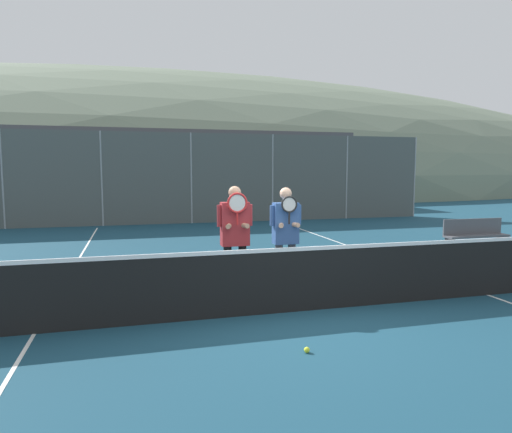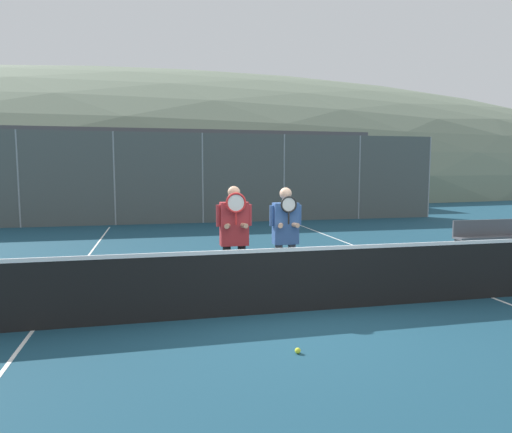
# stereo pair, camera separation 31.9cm
# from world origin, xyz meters

# --- Properties ---
(ground_plane) EXTENTS (120.00, 120.00, 0.00)m
(ground_plane) POSITION_xyz_m (0.00, 0.00, 0.00)
(ground_plane) COLOR navy
(hill_distant) EXTENTS (132.44, 73.58, 25.75)m
(hill_distant) POSITION_xyz_m (0.00, 54.79, 0.00)
(hill_distant) COLOR slate
(hill_distant) RESTS_ON ground_plane
(clubhouse_building) EXTENTS (21.59, 5.50, 4.13)m
(clubhouse_building) POSITION_xyz_m (-1.18, 19.68, 2.08)
(clubhouse_building) COLOR tan
(clubhouse_building) RESTS_ON ground_plane
(fence_back) EXTENTS (19.98, 0.06, 3.52)m
(fence_back) POSITION_xyz_m (0.00, 11.65, 1.76)
(fence_back) COLOR gray
(fence_back) RESTS_ON ground_plane
(tennis_net) EXTENTS (9.40, 0.09, 1.07)m
(tennis_net) POSITION_xyz_m (0.00, 0.00, 0.50)
(tennis_net) COLOR gray
(tennis_net) RESTS_ON ground_plane
(court_line_left_sideline) EXTENTS (0.05, 16.00, 0.01)m
(court_line_left_sideline) POSITION_xyz_m (-3.49, 3.00, 0.00)
(court_line_left_sideline) COLOR white
(court_line_left_sideline) RESTS_ON ground_plane
(court_line_right_sideline) EXTENTS (0.05, 16.00, 0.01)m
(court_line_right_sideline) POSITION_xyz_m (3.49, 3.00, 0.00)
(court_line_right_sideline) COLOR white
(court_line_right_sideline) RESTS_ON ground_plane
(player_leftmost) EXTENTS (0.58, 0.34, 1.84)m
(player_leftmost) POSITION_xyz_m (-0.65, 0.88, 1.08)
(player_leftmost) COLOR black
(player_leftmost) RESTS_ON ground_plane
(player_center_left) EXTENTS (0.55, 0.34, 1.81)m
(player_center_left) POSITION_xyz_m (0.22, 0.93, 1.05)
(player_center_left) COLOR #56565B
(player_center_left) RESTS_ON ground_plane
(car_far_left) EXTENTS (4.58, 2.07, 1.66)m
(car_far_left) POSITION_xyz_m (-5.84, 14.72, 0.86)
(car_far_left) COLOR slate
(car_far_left) RESTS_ON ground_plane
(car_left_of_center) EXTENTS (4.14, 1.95, 1.80)m
(car_left_of_center) POSITION_xyz_m (-0.69, 14.49, 0.92)
(car_left_of_center) COLOR #285638
(car_left_of_center) RESTS_ON ground_plane
(car_center) EXTENTS (4.35, 1.94, 1.82)m
(car_center) POSITION_xyz_m (4.34, 14.36, 0.92)
(car_center) COLOR slate
(car_center) RESTS_ON ground_plane
(bench_courtside) EXTENTS (1.75, 0.36, 0.85)m
(bench_courtside) POSITION_xyz_m (6.16, 3.42, 0.46)
(bench_courtside) COLOR #515156
(bench_courtside) RESTS_ON ground_plane
(tennis_ball_on_court) EXTENTS (0.07, 0.07, 0.07)m
(tennis_ball_on_court) POSITION_xyz_m (-0.34, -1.48, 0.03)
(tennis_ball_on_court) COLOR #CCDB33
(tennis_ball_on_court) RESTS_ON ground_plane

